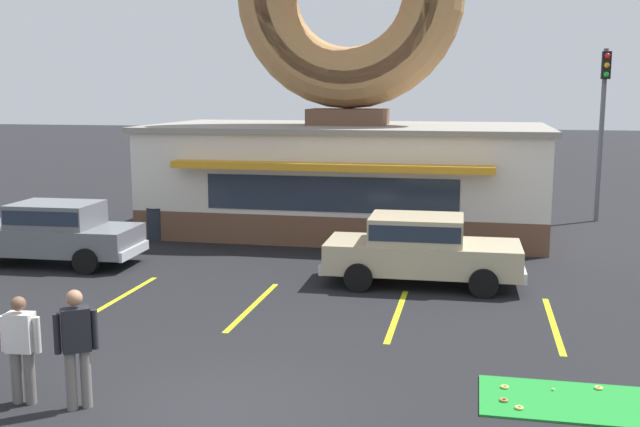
{
  "coord_description": "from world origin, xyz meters",
  "views": [
    {
      "loc": [
        3.43,
        -9.43,
        4.43
      ],
      "look_at": [
        0.41,
        5.0,
        2.0
      ],
      "focal_mm": 42.0,
      "sensor_mm": 36.0,
      "label": 1
    }
  ],
  "objects_px": {
    "pedestrian_clipboard_woman": "(21,345)",
    "golf_ball": "(553,389)",
    "car_grey": "(53,231)",
    "pedestrian_blue_sweater_man": "(77,343)",
    "traffic_light_pole": "(603,112)",
    "trash_bin": "(156,223)",
    "car_champagne": "(420,247)"
  },
  "relations": [
    {
      "from": "trash_bin",
      "to": "car_grey",
      "type": "bearing_deg",
      "value": -109.3
    },
    {
      "from": "pedestrian_clipboard_woman",
      "to": "car_champagne",
      "type": "bearing_deg",
      "value": 57.35
    },
    {
      "from": "car_champagne",
      "to": "pedestrian_blue_sweater_man",
      "type": "relative_size",
      "value": 2.67
    },
    {
      "from": "golf_ball",
      "to": "pedestrian_clipboard_woman",
      "type": "distance_m",
      "value": 7.75
    },
    {
      "from": "car_grey",
      "to": "pedestrian_blue_sweater_man",
      "type": "bearing_deg",
      "value": -56.91
    },
    {
      "from": "car_champagne",
      "to": "traffic_light_pole",
      "type": "relative_size",
      "value": 0.79
    },
    {
      "from": "car_grey",
      "to": "trash_bin",
      "type": "xyz_separation_m",
      "value": [
        1.24,
        3.53,
        -0.37
      ]
    },
    {
      "from": "trash_bin",
      "to": "traffic_light_pole",
      "type": "distance_m",
      "value": 15.08
    },
    {
      "from": "golf_ball",
      "to": "traffic_light_pole",
      "type": "height_order",
      "value": "traffic_light_pole"
    },
    {
      "from": "pedestrian_clipboard_woman",
      "to": "trash_bin",
      "type": "relative_size",
      "value": 1.62
    },
    {
      "from": "pedestrian_clipboard_woman",
      "to": "golf_ball",
      "type": "bearing_deg",
      "value": 14.61
    },
    {
      "from": "golf_ball",
      "to": "car_champagne",
      "type": "distance_m",
      "value": 6.45
    },
    {
      "from": "golf_ball",
      "to": "trash_bin",
      "type": "distance_m",
      "value": 14.28
    },
    {
      "from": "car_grey",
      "to": "trash_bin",
      "type": "relative_size",
      "value": 4.74
    },
    {
      "from": "car_grey",
      "to": "car_champagne",
      "type": "xyz_separation_m",
      "value": [
        9.39,
        -0.15,
        0.0
      ]
    },
    {
      "from": "car_grey",
      "to": "pedestrian_clipboard_woman",
      "type": "xyz_separation_m",
      "value": [
        4.35,
        -8.01,
        -0.01
      ]
    },
    {
      "from": "golf_ball",
      "to": "pedestrian_clipboard_woman",
      "type": "height_order",
      "value": "pedestrian_clipboard_woman"
    },
    {
      "from": "car_champagne",
      "to": "traffic_light_pole",
      "type": "height_order",
      "value": "traffic_light_pole"
    },
    {
      "from": "pedestrian_clipboard_woman",
      "to": "traffic_light_pole",
      "type": "height_order",
      "value": "traffic_light_pole"
    },
    {
      "from": "pedestrian_clipboard_woman",
      "to": "trash_bin",
      "type": "distance_m",
      "value": 11.96
    },
    {
      "from": "pedestrian_blue_sweater_man",
      "to": "trash_bin",
      "type": "xyz_separation_m",
      "value": [
        -3.98,
        11.54,
        -0.46
      ]
    },
    {
      "from": "car_champagne",
      "to": "pedestrian_clipboard_woman",
      "type": "distance_m",
      "value": 9.34
    },
    {
      "from": "golf_ball",
      "to": "trash_bin",
      "type": "relative_size",
      "value": 0.04
    },
    {
      "from": "trash_bin",
      "to": "traffic_light_pole",
      "type": "height_order",
      "value": "traffic_light_pole"
    },
    {
      "from": "pedestrian_clipboard_woman",
      "to": "traffic_light_pole",
      "type": "bearing_deg",
      "value": 59.56
    },
    {
      "from": "car_grey",
      "to": "traffic_light_pole",
      "type": "relative_size",
      "value": 0.8
    },
    {
      "from": "pedestrian_blue_sweater_man",
      "to": "trash_bin",
      "type": "relative_size",
      "value": 1.76
    },
    {
      "from": "car_grey",
      "to": "pedestrian_blue_sweater_man",
      "type": "relative_size",
      "value": 2.68
    },
    {
      "from": "pedestrian_blue_sweater_man",
      "to": "traffic_light_pole",
      "type": "height_order",
      "value": "traffic_light_pole"
    },
    {
      "from": "car_grey",
      "to": "pedestrian_clipboard_woman",
      "type": "distance_m",
      "value": 9.11
    },
    {
      "from": "trash_bin",
      "to": "traffic_light_pole",
      "type": "relative_size",
      "value": 0.17
    },
    {
      "from": "pedestrian_blue_sweater_man",
      "to": "pedestrian_clipboard_woman",
      "type": "distance_m",
      "value": 0.87
    }
  ]
}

